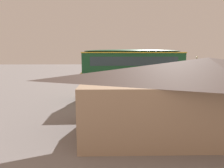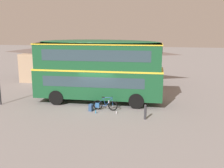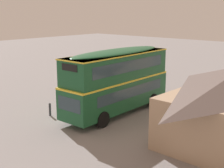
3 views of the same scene
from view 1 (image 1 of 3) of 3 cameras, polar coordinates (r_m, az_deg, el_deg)
name	(u,v)px [view 1 (image 1 of 3)]	position (r m, az deg, el deg)	size (l,w,h in m)	color
ground_plane	(130,98)	(19.92, 5.16, -3.97)	(120.00, 120.00, 0.00)	gray
double_decker_bus	(132,72)	(18.91, 5.84, 3.44)	(9.68, 2.84, 4.79)	black
touring_bicycle	(122,92)	(21.01, 2.81, -2.24)	(1.78, 0.46, 1.01)	black
backpack_on_ground	(129,92)	(21.49, 5.02, -2.27)	(0.35, 0.34, 0.53)	#2D4C7A
water_bottle_blue_sports	(125,92)	(21.89, 3.72, -2.45)	(0.07, 0.07, 0.26)	#338CBF
water_bottle_clear_plastic	(112,93)	(21.59, 0.13, -2.66)	(0.07, 0.07, 0.21)	silver
pub_building	(206,95)	(12.12, 25.47, -2.83)	(13.99, 5.73, 4.20)	tan
street_lamp	(196,71)	(22.82, 23.13, 3.60)	(0.28, 0.28, 4.15)	black
kerb_bollard	(95,88)	(22.32, -4.98, -1.27)	(0.16, 0.16, 0.97)	#333338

